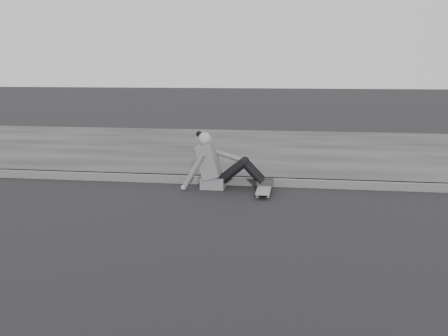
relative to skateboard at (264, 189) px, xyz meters
name	(u,v)px	position (x,y,z in m)	size (l,w,h in m)	color
ground	(291,243)	(0.43, -2.06, -0.07)	(80.00, 80.00, 0.00)	black
curb	(294,183)	(0.43, 0.52, -0.01)	(24.00, 0.16, 0.12)	#515151
sidewalk	(295,151)	(0.43, 3.54, -0.01)	(24.00, 6.00, 0.12)	#353535
skateboard	(264,189)	(0.00, 0.00, 0.00)	(0.20, 0.78, 0.09)	#9B9B96
seated_woman	(217,165)	(-0.73, 0.25, 0.29)	(1.38, 0.46, 0.88)	#5A5B5D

